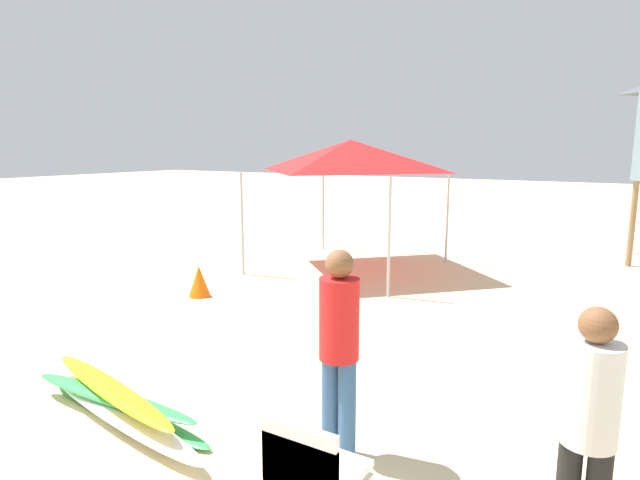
{
  "coord_description": "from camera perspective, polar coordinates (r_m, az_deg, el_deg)",
  "views": [
    {
      "loc": [
        3.84,
        -2.04,
        2.5
      ],
      "look_at": [
        0.23,
        3.99,
        1.27
      ],
      "focal_mm": 29.73,
      "sensor_mm": 36.0,
      "label": 1
    }
  ],
  "objects": [
    {
      "name": "ground",
      "position": [
        5.01,
        -28.72,
        -21.29
      ],
      "size": [
        80.0,
        80.0,
        0.0
      ],
      "primitive_type": "plane",
      "color": "beige"
    },
    {
      "name": "surfboard_pile",
      "position": [
        5.47,
        -21.05,
        -16.14
      ],
      "size": [
        2.6,
        0.8,
        0.32
      ],
      "color": "green",
      "rests_on": "ground"
    },
    {
      "name": "lifeguard_near_left",
      "position": [
        4.28,
        2.07,
        -10.67
      ],
      "size": [
        0.32,
        0.32,
        1.72
      ],
      "color": "#33598C",
      "rests_on": "ground"
    },
    {
      "name": "lifeguard_near_right",
      "position": [
        3.64,
        26.97,
        -16.93
      ],
      "size": [
        0.32,
        0.32,
        1.61
      ],
      "color": "black",
      "rests_on": "ground"
    },
    {
      "name": "popup_canopy",
      "position": [
        10.82,
        3.29,
        9.06
      ],
      "size": [
        3.17,
        3.17,
        2.65
      ],
      "color": "#B2B2B7",
      "rests_on": "ground"
    },
    {
      "name": "traffic_cone_near",
      "position": [
        9.21,
        -12.88,
        -4.33
      ],
      "size": [
        0.37,
        0.37,
        0.53
      ],
      "primitive_type": "cone",
      "color": "orange",
      "rests_on": "ground"
    }
  ]
}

